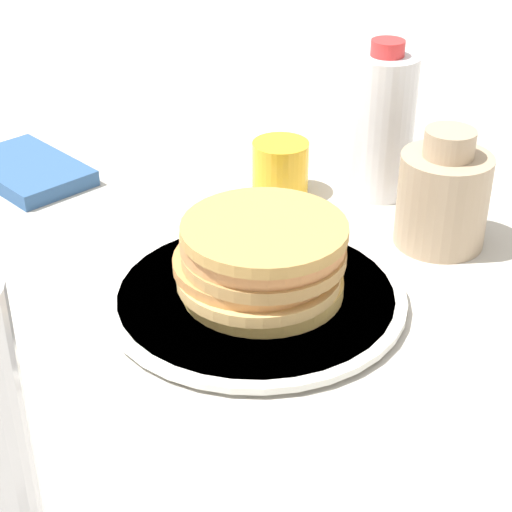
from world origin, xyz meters
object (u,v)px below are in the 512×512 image
at_px(pancake_stack, 261,258).
at_px(water_bottle_far, 382,125).
at_px(cream_jug, 443,196).
at_px(juice_glass, 280,168).
at_px(plate, 256,296).

relative_size(pancake_stack, water_bottle_far, 0.89).
distance_m(cream_jug, water_bottle_far, 0.14).
relative_size(juice_glass, water_bottle_far, 0.36).
height_order(plate, pancake_stack, pancake_stack).
distance_m(juice_glass, cream_jug, 0.22).
xyz_separation_m(cream_jug, water_bottle_far, (-0.14, -0.02, 0.03)).
height_order(pancake_stack, cream_jug, cream_jug).
bearing_deg(plate, pancake_stack, 64.95).
xyz_separation_m(plate, pancake_stack, (0.00, 0.00, 0.04)).
bearing_deg(cream_jug, water_bottle_far, -171.21).
bearing_deg(water_bottle_far, cream_jug, 8.79).
distance_m(juice_glass, water_bottle_far, 0.13).
distance_m(pancake_stack, cream_jug, 0.23).
relative_size(pancake_stack, cream_jug, 1.27).
height_order(plate, cream_jug, cream_jug).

